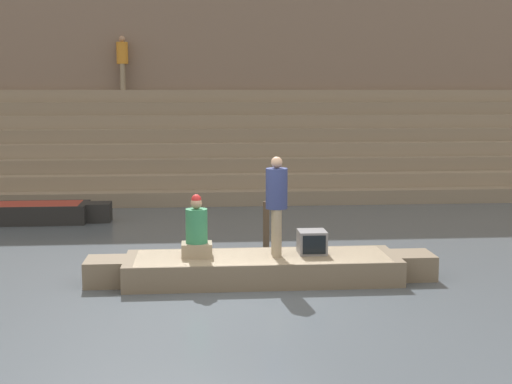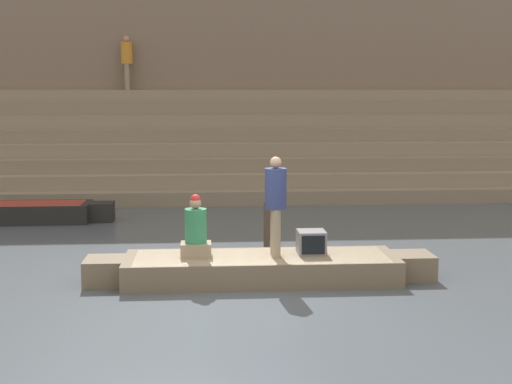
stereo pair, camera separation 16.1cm
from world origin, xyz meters
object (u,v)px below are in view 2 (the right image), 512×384
at_px(rowboat_main, 261,267).
at_px(person_standing, 276,200).
at_px(tv_set, 311,242).
at_px(person_rowing, 196,232).
at_px(person_on_steps, 127,59).
at_px(mooring_post, 267,227).
at_px(moored_boat_shore, 6,212).

bearing_deg(rowboat_main, person_standing, -5.95).
bearing_deg(tv_set, person_rowing, 178.61).
xyz_separation_m(person_standing, person_rowing, (-1.31, 0.05, -0.54)).
relative_size(tv_set, person_on_steps, 0.28).
distance_m(person_rowing, person_on_steps, 12.67).
xyz_separation_m(person_rowing, mooring_post, (1.35, 2.04, -0.32)).
height_order(person_rowing, mooring_post, person_rowing).
distance_m(rowboat_main, tv_set, 0.95).
relative_size(person_standing, moored_boat_shore, 0.32).
relative_size(moored_boat_shore, person_on_steps, 2.97).
bearing_deg(rowboat_main, person_on_steps, 103.18).
relative_size(moored_boat_shore, mooring_post, 5.08).
xyz_separation_m(tv_set, person_on_steps, (-4.26, 11.93, 3.54)).
relative_size(rowboat_main, person_rowing, 5.56).
bearing_deg(person_standing, person_rowing, 179.90).
bearing_deg(mooring_post, person_standing, -90.96).
bearing_deg(rowboat_main, tv_set, 5.45).
bearing_deg(person_on_steps, person_standing, -19.60).
bearing_deg(tv_set, mooring_post, 102.74).
bearing_deg(person_rowing, person_standing, 11.54).
bearing_deg(person_standing, rowboat_main, 178.93).
height_order(tv_set, moored_boat_shore, tv_set).
bearing_deg(mooring_post, moored_boat_shore, 148.40).
height_order(person_standing, person_on_steps, person_on_steps).
height_order(moored_boat_shore, person_on_steps, person_on_steps).
xyz_separation_m(moored_boat_shore, person_on_steps, (2.28, 6.30, 3.91)).
xyz_separation_m(person_rowing, tv_set, (1.93, 0.08, -0.21)).
bearing_deg(mooring_post, person_rowing, -123.39).
bearing_deg(moored_boat_shore, person_on_steps, 68.04).
height_order(person_standing, person_rowing, person_standing).
xyz_separation_m(rowboat_main, person_on_steps, (-3.40, 12.05, 3.92)).
distance_m(person_rowing, tv_set, 1.94).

